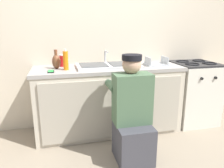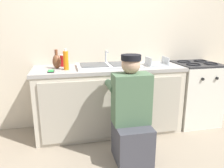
{
  "view_description": "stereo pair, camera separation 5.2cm",
  "coord_description": "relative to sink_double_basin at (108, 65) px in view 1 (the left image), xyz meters",
  "views": [
    {
      "loc": [
        -0.6,
        -2.37,
        1.38
      ],
      "look_at": [
        0.0,
        0.1,
        0.7
      ],
      "focal_mm": 35.0,
      "sensor_mm": 36.0,
      "label": 1
    },
    {
      "loc": [
        -0.54,
        -2.38,
        1.38
      ],
      "look_at": [
        0.0,
        0.1,
        0.7
      ],
      "focal_mm": 35.0,
      "sensor_mm": 36.0,
      "label": 2
    }
  ],
  "objects": [
    {
      "name": "soda_cup_red",
      "position": [
        -0.56,
        0.16,
        0.06
      ],
      "size": [
        0.08,
        0.08,
        0.15
      ],
      "color": "red",
      "rests_on": "countertop"
    },
    {
      "name": "plumber_person",
      "position": [
        0.1,
        -0.69,
        -0.43
      ],
      "size": [
        0.42,
        0.61,
        1.1
      ],
      "color": "#3F3F47",
      "rests_on": "ground_plane"
    },
    {
      "name": "ground_plane",
      "position": [
        0.0,
        -0.3,
        -0.89
      ],
      "size": [
        12.0,
        12.0,
        0.0
      ],
      "primitive_type": "plane",
      "color": "gray"
    },
    {
      "name": "cell_phone",
      "position": [
        -0.7,
        -0.15,
        -0.01
      ],
      "size": [
        0.07,
        0.14,
        0.01
      ],
      "color": "black",
      "rests_on": "countertop"
    },
    {
      "name": "dish_rack_tray",
      "position": [
        0.64,
        -0.04,
        0.01
      ],
      "size": [
        0.28,
        0.22,
        0.11
      ],
      "color": "#B2B7BC",
      "rests_on": "countertop"
    },
    {
      "name": "countertop",
      "position": [
        0.0,
        -0.0,
        -0.04
      ],
      "size": [
        1.88,
        0.62,
        0.04
      ],
      "primitive_type": "cube",
      "color": "#9E9993",
      "rests_on": "counter_cabinet"
    },
    {
      "name": "stove_range",
      "position": [
        1.25,
        -0.0,
        -0.45
      ],
      "size": [
        0.58,
        0.62,
        0.89
      ],
      "color": "silver",
      "rests_on": "ground_plane"
    },
    {
      "name": "sink_double_basin",
      "position": [
        0.0,
        0.0,
        0.0
      ],
      "size": [
        0.8,
        0.44,
        0.19
      ],
      "color": "silver",
      "rests_on": "countertop"
    },
    {
      "name": "soap_bottle_orange",
      "position": [
        -0.53,
        -0.08,
        0.09
      ],
      "size": [
        0.06,
        0.06,
        0.25
      ],
      "color": "orange",
      "rests_on": "countertop"
    },
    {
      "name": "back_wall",
      "position": [
        0.0,
        0.35,
        0.36
      ],
      "size": [
        6.0,
        0.1,
        2.5
      ],
      "primitive_type": "cube",
      "color": "beige",
      "rests_on": "ground_plane"
    },
    {
      "name": "counter_cabinet",
      "position": [
        0.0,
        -0.01,
        -0.48
      ],
      "size": [
        1.84,
        0.62,
        0.83
      ],
      "color": "beige",
      "rests_on": "ground_plane"
    },
    {
      "name": "vase_decorative",
      "position": [
        -0.64,
        0.03,
        0.07
      ],
      "size": [
        0.1,
        0.1,
        0.23
      ],
      "color": "brown",
      "rests_on": "countertop"
    }
  ]
}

